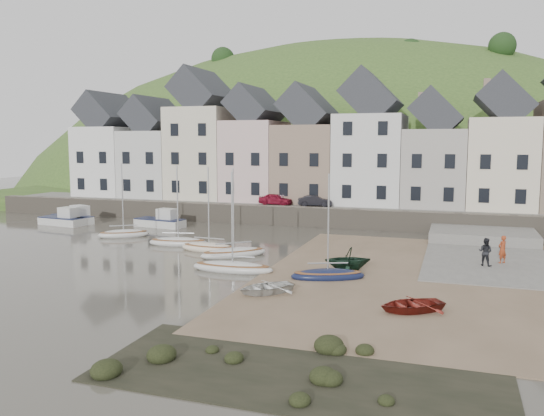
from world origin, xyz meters
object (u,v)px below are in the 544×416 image
(rowboat_white, at_px, (266,287))
(car_right, at_px, (315,201))
(sailboat_0, at_px, (124,234))
(person_red, at_px, (502,249))
(rowboat_red, at_px, (411,304))
(car_left, at_px, (276,199))
(person_dark, at_px, (485,252))
(rowboat_green, at_px, (348,259))

(rowboat_white, xyz_separation_m, car_right, (-3.76, 25.52, 1.77))
(rowboat_white, bearing_deg, car_right, 142.65)
(rowboat_white, bearing_deg, sailboat_0, -172.60)
(rowboat_white, height_order, person_red, person_red)
(person_red, height_order, car_right, car_right)
(sailboat_0, xyz_separation_m, rowboat_red, (24.31, -13.44, 0.12))
(car_left, bearing_deg, person_dark, -123.34)
(person_red, distance_m, car_right, 21.38)
(person_red, bearing_deg, rowboat_white, -1.39)
(car_left, xyz_separation_m, car_right, (4.03, 0.00, -0.03))
(sailboat_0, distance_m, rowboat_red, 27.78)
(sailboat_0, bearing_deg, person_red, -2.67)
(person_dark, bearing_deg, person_red, -111.22)
(person_red, bearing_deg, sailboat_0, -46.95)
(person_dark, bearing_deg, rowboat_red, 93.30)
(rowboat_red, distance_m, person_red, 13.00)
(rowboat_red, bearing_deg, rowboat_white, -129.75)
(rowboat_red, bearing_deg, person_red, 124.72)
(rowboat_green, xyz_separation_m, car_right, (-6.87, 19.24, 1.35))
(rowboat_white, relative_size, car_left, 0.89)
(rowboat_green, distance_m, car_left, 22.16)
(person_dark, xyz_separation_m, car_right, (-14.87, 15.35, 1.14))
(rowboat_white, height_order, car_left, car_left)
(rowboat_green, height_order, car_right, car_right)
(rowboat_green, relative_size, car_right, 0.84)
(car_left, distance_m, car_right, 4.03)
(rowboat_white, bearing_deg, rowboat_red, 38.30)
(sailboat_0, bearing_deg, rowboat_white, -36.87)
(car_left, bearing_deg, sailboat_0, 150.43)
(sailboat_0, distance_m, rowboat_green, 21.01)
(car_right, bearing_deg, rowboat_white, 175.65)
(rowboat_white, height_order, rowboat_red, rowboat_red)
(person_dark, bearing_deg, rowboat_green, 47.91)
(rowboat_red, height_order, car_left, car_left)
(sailboat_0, distance_m, person_dark, 28.12)
(car_right, bearing_deg, rowboat_green, -173.07)
(rowboat_red, xyz_separation_m, person_red, (4.76, 12.09, 0.63))
(rowboat_green, xyz_separation_m, person_dark, (7.99, 3.90, 0.21))
(person_dark, distance_m, car_right, 21.40)
(person_red, xyz_separation_m, person_dark, (-1.07, -1.14, -0.01))
(rowboat_white, relative_size, person_red, 1.68)
(rowboat_green, relative_size, person_dark, 1.57)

